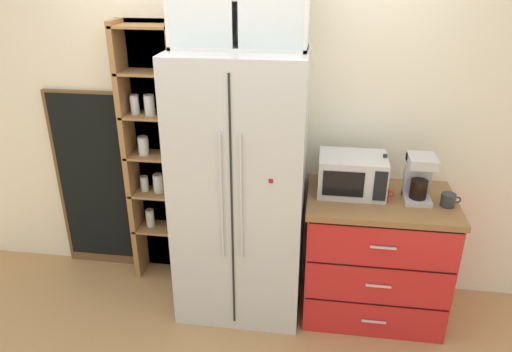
% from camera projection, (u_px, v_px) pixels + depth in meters
% --- Properties ---
extents(ground_plane, '(10.64, 10.64, 0.00)m').
position_uv_depth(ground_plane, '(243.00, 298.00, 3.63)').
color(ground_plane, tan).
extents(wall_back_cream, '(4.94, 0.10, 2.55)m').
position_uv_depth(wall_back_cream, '(250.00, 121.00, 3.47)').
color(wall_back_cream, silver).
rests_on(wall_back_cream, ground).
extents(refrigerator, '(0.85, 0.71, 1.85)m').
position_uv_depth(refrigerator, '(241.00, 188.00, 3.26)').
color(refrigerator, silver).
rests_on(refrigerator, ground).
extents(pantry_shelf_column, '(0.47, 0.25, 1.98)m').
position_uv_depth(pantry_shelf_column, '(158.00, 156.00, 3.57)').
color(pantry_shelf_column, brown).
rests_on(pantry_shelf_column, ground).
extents(counter_cabinet, '(0.97, 0.67, 0.91)m').
position_uv_depth(counter_cabinet, '(374.00, 255.00, 3.35)').
color(counter_cabinet, red).
rests_on(counter_cabinet, ground).
extents(microwave, '(0.44, 0.33, 0.26)m').
position_uv_depth(microwave, '(352.00, 174.00, 3.18)').
color(microwave, silver).
rests_on(microwave, counter_cabinet).
extents(coffee_maker, '(0.17, 0.20, 0.31)m').
position_uv_depth(coffee_maker, '(419.00, 177.00, 3.08)').
color(coffee_maker, '#B7B7BC').
rests_on(coffee_maker, counter_cabinet).
extents(mug_red, '(0.11, 0.08, 0.09)m').
position_uv_depth(mug_red, '(383.00, 194.00, 3.11)').
color(mug_red, red).
rests_on(mug_red, counter_cabinet).
extents(mug_charcoal, '(0.12, 0.09, 0.09)m').
position_uv_depth(mug_charcoal, '(448.00, 200.00, 3.04)').
color(mug_charcoal, '#2D2D33').
rests_on(mug_charcoal, counter_cabinet).
extents(bottle_amber, '(0.07, 0.07, 0.25)m').
position_uv_depth(bottle_amber, '(383.00, 181.00, 3.14)').
color(bottle_amber, brown).
rests_on(bottle_amber, counter_cabinet).
extents(bottle_green, '(0.07, 0.07, 0.28)m').
position_uv_depth(bottle_green, '(383.00, 177.00, 3.17)').
color(bottle_green, '#285B33').
rests_on(bottle_green, counter_cabinet).
extents(chalkboard_menu, '(0.60, 0.04, 1.47)m').
position_uv_depth(chalkboard_menu, '(94.00, 182.00, 3.78)').
color(chalkboard_menu, brown).
rests_on(chalkboard_menu, ground).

